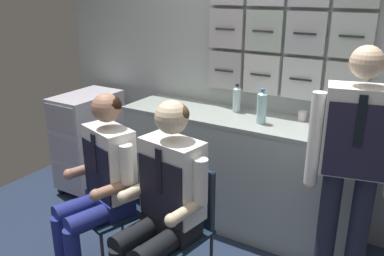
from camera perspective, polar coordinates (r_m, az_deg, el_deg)
The scene contains 12 objects.
galley_bulkhead at distance 3.34m, azimuth 10.83°, elevation 4.92°, with size 4.20×0.14×2.15m.
galley_counter at distance 3.33m, azimuth 6.91°, elevation -6.23°, with size 2.02×0.53×0.95m.
service_trolley at distance 4.02m, azimuth -14.43°, elevation -1.54°, with size 0.40×0.65×0.96m.
folding_chair_left at distance 2.89m, azimuth -9.84°, elevation -9.42°, with size 0.50×0.50×0.86m.
crew_member_left at distance 2.74m, azimuth -12.94°, elevation -7.12°, with size 0.53×0.68×1.28m.
folding_chair_center at distance 2.62m, azimuth -1.49°, elevation -12.39°, with size 0.46×0.46×0.86m.
crew_member_center at distance 2.42m, azimuth -4.07°, elevation -9.87°, with size 0.52×0.67×1.31m.
crew_member_standing at distance 2.50m, azimuth 21.82°, elevation -4.53°, with size 0.51×0.32×1.62m.
water_bottle_tall at distance 3.27m, azimuth 6.38°, elevation 4.13°, with size 0.06×0.06×0.23m.
water_bottle_blue_cap at distance 3.01m, azimuth 9.87°, elevation 2.93°, with size 0.07×0.07×0.26m.
coffee_cup_white at distance 2.95m, azimuth 23.45°, elevation -0.60°, with size 0.06×0.06×0.07m.
paper_cup_blue at distance 3.16m, azimuth 15.41°, elevation 1.70°, with size 0.07×0.07×0.07m.
Camera 1 is at (1.12, -1.67, 1.91)m, focal length 37.54 mm.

